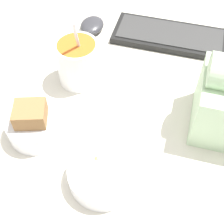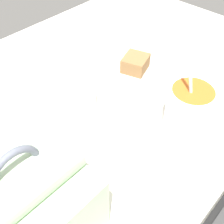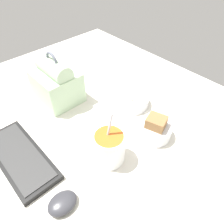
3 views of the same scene
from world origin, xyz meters
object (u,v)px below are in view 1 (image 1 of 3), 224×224
at_px(keyboard, 170,36).
at_px(computer_mouse, 92,25).
at_px(soup_cup, 78,62).
at_px(bento_bowl_snacks, 103,173).
at_px(bento_bowl_sandwich, 34,124).

height_order(keyboard, computer_mouse, computer_mouse).
xyz_separation_m(keyboard, computer_mouse, (-0.22, -0.02, 0.00)).
xyz_separation_m(soup_cup, computer_mouse, (-0.03, 0.20, -0.04)).
bearing_deg(bento_bowl_snacks, soup_cup, 118.27).
distance_m(soup_cup, computer_mouse, 0.20).
bearing_deg(bento_bowl_sandwich, keyboard, 59.96).
bearing_deg(bento_bowl_sandwich, bento_bowl_snacks, -21.10).
height_order(bento_bowl_snacks, computer_mouse, bento_bowl_snacks).
relative_size(keyboard, bento_bowl_sandwich, 2.71).
height_order(keyboard, bento_bowl_sandwich, bento_bowl_sandwich).
bearing_deg(keyboard, computer_mouse, -175.86).
distance_m(soup_cup, bento_bowl_sandwich, 0.19).
distance_m(keyboard, bento_bowl_snacks, 0.47).
height_order(bento_bowl_sandwich, bento_bowl_snacks, bento_bowl_sandwich).
bearing_deg(bento_bowl_snacks, computer_mouse, 110.11).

